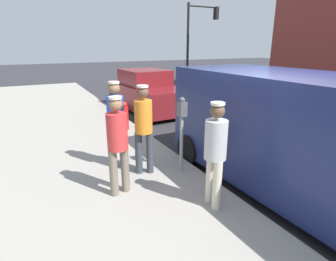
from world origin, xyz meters
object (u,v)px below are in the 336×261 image
at_px(parked_sedan_behind, 147,92).
at_px(parked_van, 303,134).
at_px(parking_meter_near, 182,122).
at_px(traffic_light_corner, 199,31).
at_px(pedestrian_in_blue, 116,119).
at_px(pedestrian_in_red, 118,140).
at_px(pedestrian_in_orange, 144,124).
at_px(pedestrian_in_gray, 215,149).
at_px(fire_hydrant, 125,116).

bearing_deg(parked_sedan_behind, parked_van, 88.21).
relative_size(parking_meter_near, traffic_light_corner, 0.29).
bearing_deg(pedestrian_in_blue, parked_van, 138.28).
relative_size(pedestrian_in_red, parked_van, 0.32).
height_order(parking_meter_near, pedestrian_in_red, pedestrian_in_red).
bearing_deg(traffic_light_corner, pedestrian_in_orange, 52.86).
distance_m(pedestrian_in_orange, traffic_light_corner, 14.83).
xyz_separation_m(pedestrian_in_blue, parked_sedan_behind, (-2.82, -5.09, -0.44)).
bearing_deg(pedestrian_in_gray, traffic_light_corner, -122.13).
distance_m(pedestrian_in_gray, pedestrian_in_orange, 1.66).
distance_m(pedestrian_in_gray, traffic_light_corner, 15.83).
height_order(pedestrian_in_gray, parked_van, parked_van).
xyz_separation_m(parking_meter_near, parked_van, (-1.50, 1.54, -0.03)).
distance_m(pedestrian_in_gray, pedestrian_in_red, 1.59).
bearing_deg(pedestrian_in_orange, pedestrian_in_gray, 108.34).
xyz_separation_m(pedestrian_in_gray, traffic_light_corner, (-8.32, -13.25, 2.40)).
relative_size(pedestrian_in_red, fire_hydrant, 1.97).
height_order(pedestrian_in_gray, pedestrian_in_red, pedestrian_in_red).
bearing_deg(fire_hydrant, pedestrian_in_gray, 89.04).
bearing_deg(pedestrian_in_orange, traffic_light_corner, -127.14).
height_order(parking_meter_near, fire_hydrant, parking_meter_near).
relative_size(pedestrian_in_blue, parked_sedan_behind, 0.40).
bearing_deg(fire_hydrant, pedestrian_in_orange, 78.72).
bearing_deg(parked_van, pedestrian_in_orange, -39.18).
bearing_deg(pedestrian_in_red, pedestrian_in_gray, 139.15).
bearing_deg(parked_sedan_behind, traffic_light_corner, -136.59).
bearing_deg(pedestrian_in_red, parked_sedan_behind, -116.85).
relative_size(pedestrian_in_red, parked_sedan_behind, 0.38).
xyz_separation_m(pedestrian_in_orange, parked_van, (-2.20, 1.79, -0.01)).
relative_size(pedestrian_in_orange, parked_sedan_behind, 0.39).
height_order(parked_sedan_behind, traffic_light_corner, traffic_light_corner).
relative_size(parked_sedan_behind, traffic_light_corner, 0.86).
distance_m(parking_meter_near, traffic_light_corner, 14.63).
height_order(parked_sedan_behind, fire_hydrant, parked_sedan_behind).
height_order(parking_meter_near, pedestrian_in_orange, pedestrian_in_orange).
bearing_deg(pedestrian_in_orange, fire_hydrant, -101.28).
height_order(pedestrian_in_orange, fire_hydrant, pedestrian_in_orange).
height_order(pedestrian_in_gray, fire_hydrant, pedestrian_in_gray).
xyz_separation_m(parked_sedan_behind, traffic_light_corner, (-6.41, -6.07, 2.77)).
height_order(pedestrian_in_orange, parked_sedan_behind, pedestrian_in_orange).
bearing_deg(parked_sedan_behind, pedestrian_in_orange, 66.57).
relative_size(pedestrian_in_gray, pedestrian_in_orange, 0.96).
bearing_deg(pedestrian_in_orange, parked_sedan_behind, -113.43).
relative_size(pedestrian_in_red, traffic_light_corner, 0.33).
relative_size(pedestrian_in_gray, parked_sedan_behind, 0.37).
distance_m(parking_meter_near, pedestrian_in_orange, 0.74).
bearing_deg(parked_sedan_behind, fire_hydrant, 54.89).
bearing_deg(pedestrian_in_gray, parked_sedan_behind, -104.88).
bearing_deg(parking_meter_near, pedestrian_in_orange, -19.61).
height_order(pedestrian_in_red, traffic_light_corner, traffic_light_corner).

